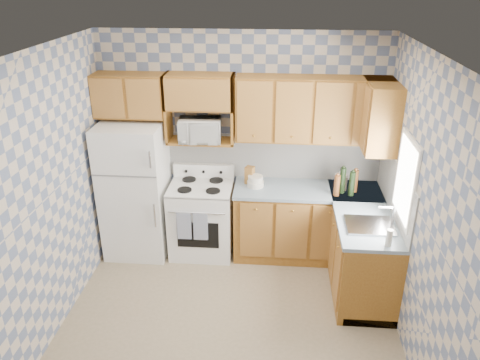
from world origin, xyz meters
name	(u,v)px	position (x,y,z in m)	size (l,w,h in m)	color
floor	(229,319)	(0.00, 0.00, 0.00)	(3.40, 3.40, 0.00)	#796A4E
back_wall	(242,144)	(0.00, 1.60, 1.35)	(3.40, 0.02, 2.70)	slate
right_wall	(418,211)	(1.70, 0.00, 1.35)	(0.02, 3.20, 2.70)	slate
backsplash_back	(274,156)	(0.40, 1.59, 1.20)	(2.60, 0.01, 0.56)	white
backsplash_right	(395,188)	(1.69, 0.80, 1.20)	(0.01, 1.60, 0.56)	white
refrigerator	(136,190)	(-1.27, 1.25, 0.84)	(0.75, 0.70, 1.68)	white
stove_body	(202,219)	(-0.47, 1.28, 0.45)	(0.76, 0.65, 0.90)	white
cooktop	(201,187)	(-0.47, 1.28, 0.91)	(0.76, 0.65, 0.03)	silver
backguard	(204,170)	(-0.47, 1.55, 1.00)	(0.76, 0.08, 0.17)	white
dish_towel_left	(184,226)	(-0.63, 0.93, 0.55)	(0.17, 0.03, 0.36)	navy
dish_towel_right	(201,226)	(-0.43, 0.93, 0.55)	(0.17, 0.03, 0.36)	navy
base_cabinets_back	(306,223)	(0.82, 1.30, 0.44)	(1.75, 0.60, 0.88)	brown
base_cabinets_right	(359,247)	(1.40, 0.80, 0.44)	(0.60, 1.60, 0.88)	brown
countertop_back	(308,190)	(0.82, 1.30, 0.90)	(1.77, 0.63, 0.04)	slate
countertop_right	(363,212)	(1.40, 0.80, 0.90)	(0.63, 1.60, 0.04)	slate
upper_cabinets_back	(313,109)	(0.82, 1.44, 1.85)	(1.75, 0.33, 0.74)	brown
upper_cabinets_fridge	(130,95)	(-1.29, 1.44, 1.97)	(0.82, 0.33, 0.50)	brown
upper_cabinets_right	(379,116)	(1.53, 1.25, 1.85)	(0.33, 0.70, 0.74)	brown
microwave_shelf	(201,141)	(-0.47, 1.44, 1.44)	(0.80, 0.33, 0.03)	brown
microwave	(200,130)	(-0.47, 1.38, 1.58)	(0.49, 0.33, 0.27)	white
sink	(370,226)	(1.40, 0.45, 0.93)	(0.48, 0.40, 0.03)	#B7B7BC
window	(406,180)	(1.69, 0.45, 1.45)	(0.02, 0.66, 0.86)	silver
bottle_0	(342,180)	(1.20, 1.22, 1.08)	(0.07, 0.07, 0.31)	black
bottle_1	(352,184)	(1.30, 1.16, 1.07)	(0.07, 0.07, 0.29)	black
bottle_2	(355,181)	(1.35, 1.26, 1.05)	(0.07, 0.07, 0.27)	brown
bottle_3	(337,186)	(1.13, 1.14, 1.04)	(0.07, 0.07, 0.25)	brown
knife_block	(250,175)	(0.12, 1.39, 1.03)	(0.10, 0.10, 0.22)	brown
electric_kettle	(341,182)	(1.20, 1.30, 1.01)	(0.15, 0.15, 0.19)	white
food_containers	(255,181)	(0.19, 1.31, 0.99)	(0.20, 0.20, 0.13)	beige
soap_bottle	(389,238)	(1.51, 0.09, 1.01)	(0.06, 0.06, 0.17)	beige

